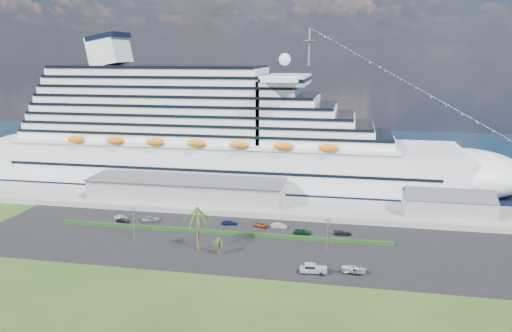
% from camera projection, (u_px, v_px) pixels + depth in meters
% --- Properties ---
extents(ground, '(420.00, 420.00, 0.00)m').
position_uv_depth(ground, '(236.00, 261.00, 112.54)').
color(ground, '#244416').
rests_on(ground, ground).
extents(asphalt_lot, '(140.00, 38.00, 0.12)m').
position_uv_depth(asphalt_lot, '(246.00, 243.00, 123.07)').
color(asphalt_lot, black).
rests_on(asphalt_lot, ground).
extents(wharf, '(240.00, 20.00, 1.80)m').
position_uv_depth(wharf, '(266.00, 206.00, 150.67)').
color(wharf, gray).
rests_on(wharf, ground).
extents(water, '(420.00, 160.00, 0.02)m').
position_uv_depth(water, '(298.00, 152.00, 237.10)').
color(water, '#0B1E31').
rests_on(water, ground).
extents(cruise_ship, '(191.00, 38.00, 54.00)m').
position_uv_depth(cruise_ship, '(217.00, 139.00, 174.18)').
color(cruise_ship, silver).
rests_on(cruise_ship, ground).
extents(terminal_building, '(61.00, 15.00, 6.30)m').
position_uv_depth(terminal_building, '(186.00, 189.00, 154.38)').
color(terminal_building, gray).
rests_on(terminal_building, wharf).
extents(port_shed, '(24.00, 12.31, 7.37)m').
position_uv_depth(port_shed, '(448.00, 204.00, 140.31)').
color(port_shed, gray).
rests_on(port_shed, wharf).
extents(hedge, '(88.00, 1.10, 0.90)m').
position_uv_depth(hedge, '(220.00, 232.00, 129.22)').
color(hedge, black).
rests_on(hedge, asphalt_lot).
extents(lamp_post_left, '(1.60, 0.35, 8.27)m').
position_uv_depth(lamp_post_left, '(133.00, 220.00, 124.20)').
color(lamp_post_left, gray).
rests_on(lamp_post_left, asphalt_lot).
extents(lamp_post_right, '(1.60, 0.35, 8.27)m').
position_uv_depth(lamp_post_right, '(327.00, 232.00, 115.35)').
color(lamp_post_right, gray).
rests_on(lamp_post_right, asphalt_lot).
extents(palm_tall, '(8.82, 8.82, 11.13)m').
position_uv_depth(palm_tall, '(197.00, 214.00, 116.20)').
color(palm_tall, '#47301E').
rests_on(palm_tall, ground).
extents(palm_short, '(3.53, 3.53, 4.56)m').
position_uv_depth(palm_short, '(219.00, 241.00, 114.96)').
color(palm_short, '#47301E').
rests_on(palm_short, ground).
extents(parked_car_0, '(4.52, 2.69, 1.44)m').
position_uv_depth(parked_car_0, '(121.00, 217.00, 140.15)').
color(parked_car_0, silver).
rests_on(parked_car_0, asphalt_lot).
extents(parked_car_1, '(4.09, 2.21, 1.28)m').
position_uv_depth(parked_car_1, '(123.00, 221.00, 137.49)').
color(parked_car_1, black).
rests_on(parked_car_1, asphalt_lot).
extents(parked_car_2, '(5.43, 3.90, 1.37)m').
position_uv_depth(parked_car_2, '(151.00, 219.00, 138.71)').
color(parked_car_2, gray).
rests_on(parked_car_2, asphalt_lot).
extents(parked_car_3, '(4.58, 2.72, 1.24)m').
position_uv_depth(parked_car_3, '(230.00, 223.00, 136.12)').
color(parked_car_3, '#131843').
rests_on(parked_car_3, asphalt_lot).
extents(parked_car_4, '(4.27, 2.84, 1.35)m').
position_uv_depth(parked_car_4, '(261.00, 225.00, 134.12)').
color(parked_car_4, maroon).
rests_on(parked_car_4, asphalt_lot).
extents(parked_car_5, '(4.30, 1.51, 1.42)m').
position_uv_depth(parked_car_5, '(279.00, 226.00, 133.27)').
color(parked_car_5, '#9D9EA3').
rests_on(parked_car_5, asphalt_lot).
extents(parked_car_6, '(4.77, 2.47, 1.29)m').
position_uv_depth(parked_car_6, '(303.00, 232.00, 128.85)').
color(parked_car_6, black).
rests_on(parked_car_6, asphalt_lot).
extents(parked_car_7, '(4.55, 2.10, 1.29)m').
position_uv_depth(parked_car_7, '(342.00, 232.00, 128.44)').
color(parked_car_7, black).
rests_on(parked_car_7, asphalt_lot).
extents(pickup_truck, '(5.83, 2.46, 2.01)m').
position_uv_depth(pickup_truck, '(313.00, 269.00, 105.72)').
color(pickup_truck, black).
rests_on(pickup_truck, asphalt_lot).
extents(boat_trailer, '(6.09, 3.89, 1.76)m').
position_uv_depth(boat_trailer, '(354.00, 269.00, 105.46)').
color(boat_trailer, gray).
rests_on(boat_trailer, asphalt_lot).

